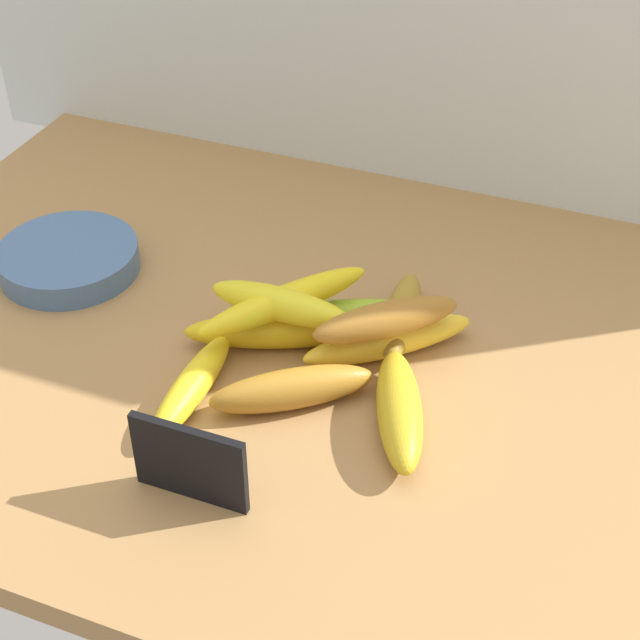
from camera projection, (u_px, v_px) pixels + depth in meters
counter_top at (306, 358)px, 106.48cm from camera, size 110.00×76.00×3.00cm
chalkboard_sign at (190, 465)px, 86.82cm from camera, size 11.00×1.80×8.40cm
fruit_bowl at (69, 259)px, 115.89cm from camera, size 16.52×16.52×3.10cm
banana_0 at (399, 410)px, 94.78cm from camera, size 10.29×17.19×4.36cm
banana_1 at (292, 389)px, 97.30cm from camera, size 15.96×13.10×4.13cm
banana_2 at (277, 330)px, 104.68cm from camera, size 19.74×11.34×3.93cm
banana_3 at (341, 315)px, 107.29cm from camera, size 17.95×11.25×3.35cm
banana_4 at (192, 386)px, 98.22cm from camera, size 3.53×16.53×3.33cm
banana_5 at (401, 316)px, 106.91cm from camera, size 5.87×15.55×3.65cm
banana_6 at (388, 340)px, 103.60cm from camera, size 16.76×15.49×3.70cm
banana_7 at (386, 320)px, 100.26cm from camera, size 14.48×13.40×3.82cm
banana_8 at (280, 304)px, 102.07cm from camera, size 15.81×3.92×3.64cm
banana_9 at (277, 304)px, 102.44cm from camera, size 11.70×15.07×3.28cm
banana_10 at (285, 299)px, 102.98cm from camera, size 14.60×18.49×3.31cm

